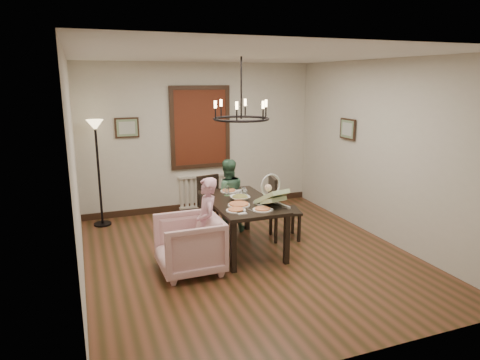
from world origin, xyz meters
TOP-DOWN VIEW (x-y plane):
  - room_shell at (0.00, 0.37)m, footprint 4.51×5.00m
  - dining_table at (-0.00, 0.30)m, footprint 0.90×1.60m
  - chair_far at (-0.14, 1.23)m, footprint 0.48×0.48m
  - chair_right at (0.80, 0.44)m, footprint 0.54×0.54m
  - armchair at (-0.93, -0.20)m, footprint 0.84×0.82m
  - elderly_woman at (-0.67, -0.18)m, footprint 0.30×0.41m
  - seated_man at (0.06, 1.10)m, footprint 0.55×0.45m
  - baby_bouncer at (0.30, -0.12)m, footprint 0.46×0.55m
  - salad_bowl at (-0.02, 0.31)m, footprint 0.35×0.35m
  - pizza_platter at (-0.13, 0.06)m, footprint 0.31×0.31m
  - drinking_glass at (0.08, 0.38)m, footprint 0.08×0.08m
  - window_blinds at (0.00, 2.46)m, footprint 1.00×0.03m
  - radiator at (0.00, 2.48)m, footprint 0.92×0.12m
  - picture_back at (-1.35, 2.47)m, footprint 0.42×0.03m
  - picture_right at (2.21, 0.90)m, footprint 0.03×0.42m
  - floor_lamp at (-1.90, 2.15)m, footprint 0.30×0.30m
  - chandelier at (-0.00, 0.30)m, footprint 0.80×0.80m

SIDE VIEW (x-z plane):
  - radiator at x=0.00m, z-range 0.04..0.66m
  - armchair at x=-0.93m, z-range 0.00..0.75m
  - chair_far at x=-0.14m, z-range 0.00..0.92m
  - seated_man at x=0.06m, z-range 0.00..1.02m
  - chair_right at x=0.80m, z-range 0.00..1.03m
  - elderly_woman at x=-0.67m, z-range 0.00..1.04m
  - dining_table at x=0.00m, z-range 0.29..1.04m
  - pizza_platter at x=-0.13m, z-range 0.75..0.79m
  - salad_bowl at x=-0.02m, z-range 0.75..0.83m
  - drinking_glass at x=0.08m, z-range 0.75..0.90m
  - floor_lamp at x=-1.90m, z-range 0.00..1.80m
  - baby_bouncer at x=0.30m, z-range 0.75..1.07m
  - room_shell at x=0.00m, z-range -0.01..2.80m
  - window_blinds at x=0.00m, z-range 0.90..2.30m
  - picture_back at x=-1.35m, z-range 1.47..1.83m
  - picture_right at x=2.21m, z-range 1.47..1.83m
  - chandelier at x=0.00m, z-range 1.93..1.97m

